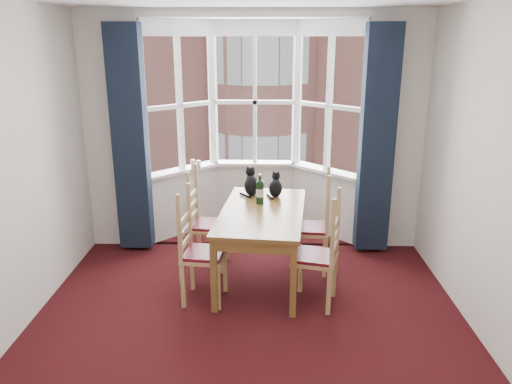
{
  "coord_description": "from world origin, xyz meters",
  "views": [
    {
      "loc": [
        0.14,
        -3.58,
        2.49
      ],
      "look_at": [
        0.05,
        1.05,
        1.05
      ],
      "focal_mm": 35.0,
      "sensor_mm": 36.0,
      "label": 1
    }
  ],
  "objects_px": {
    "chair_left_far": "(202,226)",
    "candle_tall": "(193,164)",
    "chair_right_far": "(318,230)",
    "cat_left": "(252,184)",
    "candle_short": "(199,165)",
    "chair_right_near": "(324,259)",
    "cat_right": "(276,187)",
    "chair_left_near": "(195,255)",
    "wine_bottle": "(260,191)",
    "dining_table": "(262,218)"
  },
  "relations": [
    {
      "from": "chair_left_far",
      "to": "candle_tall",
      "type": "distance_m",
      "value": 1.11
    },
    {
      "from": "chair_right_far",
      "to": "candle_tall",
      "type": "bearing_deg",
      "value": 144.66
    },
    {
      "from": "cat_left",
      "to": "candle_short",
      "type": "relative_size",
      "value": 3.12
    },
    {
      "from": "chair_right_near",
      "to": "cat_left",
      "type": "relative_size",
      "value": 2.76
    },
    {
      "from": "cat_right",
      "to": "candle_tall",
      "type": "relative_size",
      "value": 2.35
    },
    {
      "from": "chair_right_far",
      "to": "candle_tall",
      "type": "distance_m",
      "value": 1.91
    },
    {
      "from": "chair_left_near",
      "to": "cat_right",
      "type": "bearing_deg",
      "value": 49.39
    },
    {
      "from": "chair_left_near",
      "to": "wine_bottle",
      "type": "height_order",
      "value": "wine_bottle"
    },
    {
      "from": "chair_left_far",
      "to": "cat_left",
      "type": "relative_size",
      "value": 2.76
    },
    {
      "from": "cat_left",
      "to": "chair_left_near",
      "type": "bearing_deg",
      "value": -118.34
    },
    {
      "from": "chair_right_near",
      "to": "chair_right_far",
      "type": "height_order",
      "value": "same"
    },
    {
      "from": "cat_right",
      "to": "cat_left",
      "type": "bearing_deg",
      "value": 169.91
    },
    {
      "from": "candle_tall",
      "to": "dining_table",
      "type": "bearing_deg",
      "value": -55.44
    },
    {
      "from": "chair_right_near",
      "to": "wine_bottle",
      "type": "bearing_deg",
      "value": 129.89
    },
    {
      "from": "chair_right_far",
      "to": "cat_left",
      "type": "height_order",
      "value": "cat_left"
    },
    {
      "from": "chair_right_near",
      "to": "wine_bottle",
      "type": "height_order",
      "value": "wine_bottle"
    },
    {
      "from": "wine_bottle",
      "to": "candle_short",
      "type": "height_order",
      "value": "wine_bottle"
    },
    {
      "from": "chair_left_near",
      "to": "candle_short",
      "type": "distance_m",
      "value": 1.85
    },
    {
      "from": "chair_right_far",
      "to": "candle_tall",
      "type": "height_order",
      "value": "candle_tall"
    },
    {
      "from": "wine_bottle",
      "to": "candle_tall",
      "type": "relative_size",
      "value": 2.64
    },
    {
      "from": "chair_right_far",
      "to": "candle_short",
      "type": "distance_m",
      "value": 1.87
    },
    {
      "from": "dining_table",
      "to": "chair_right_near",
      "type": "height_order",
      "value": "chair_right_near"
    },
    {
      "from": "chair_right_far",
      "to": "cat_left",
      "type": "bearing_deg",
      "value": 158.39
    },
    {
      "from": "wine_bottle",
      "to": "candle_short",
      "type": "relative_size",
      "value": 3.07
    },
    {
      "from": "chair_right_near",
      "to": "wine_bottle",
      "type": "distance_m",
      "value": 1.07
    },
    {
      "from": "chair_left_far",
      "to": "chair_right_near",
      "type": "relative_size",
      "value": 1.0
    },
    {
      "from": "cat_right",
      "to": "chair_right_near",
      "type": "bearing_deg",
      "value": -65.83
    },
    {
      "from": "cat_right",
      "to": "candle_short",
      "type": "distance_m",
      "value": 1.3
    },
    {
      "from": "chair_left_near",
      "to": "candle_short",
      "type": "xyz_separation_m",
      "value": [
        -0.18,
        1.78,
        0.45
      ]
    },
    {
      "from": "chair_left_near",
      "to": "candle_short",
      "type": "relative_size",
      "value": 8.63
    },
    {
      "from": "chair_left_near",
      "to": "cat_left",
      "type": "height_order",
      "value": "cat_left"
    },
    {
      "from": "chair_right_far",
      "to": "candle_short",
      "type": "height_order",
      "value": "candle_short"
    },
    {
      "from": "wine_bottle",
      "to": "cat_left",
      "type": "bearing_deg",
      "value": 107.49
    },
    {
      "from": "wine_bottle",
      "to": "candle_short",
      "type": "xyz_separation_m",
      "value": [
        -0.8,
        1.12,
        0.0
      ]
    },
    {
      "from": "chair_right_near",
      "to": "candle_short",
      "type": "relative_size",
      "value": 8.63
    },
    {
      "from": "chair_right_near",
      "to": "cat_right",
      "type": "relative_size",
      "value": 3.15
    },
    {
      "from": "dining_table",
      "to": "chair_left_near",
      "type": "xyz_separation_m",
      "value": [
        -0.65,
        -0.45,
        -0.22
      ]
    },
    {
      "from": "chair_left_near",
      "to": "cat_left",
      "type": "relative_size",
      "value": 2.76
    },
    {
      "from": "dining_table",
      "to": "candle_short",
      "type": "bearing_deg",
      "value": 121.83
    },
    {
      "from": "cat_left",
      "to": "candle_tall",
      "type": "xyz_separation_m",
      "value": [
        -0.77,
        0.78,
        0.03
      ]
    },
    {
      "from": "candle_tall",
      "to": "chair_left_far",
      "type": "bearing_deg",
      "value": -77.48
    },
    {
      "from": "chair_left_near",
      "to": "candle_short",
      "type": "bearing_deg",
      "value": 95.69
    },
    {
      "from": "dining_table",
      "to": "chair_right_far",
      "type": "height_order",
      "value": "chair_right_far"
    },
    {
      "from": "chair_right_far",
      "to": "chair_right_near",
      "type": "bearing_deg",
      "value": -91.44
    },
    {
      "from": "chair_left_far",
      "to": "candle_tall",
      "type": "bearing_deg",
      "value": 102.52
    },
    {
      "from": "wine_bottle",
      "to": "candle_short",
      "type": "bearing_deg",
      "value": 125.59
    },
    {
      "from": "chair_right_far",
      "to": "candle_short",
      "type": "bearing_deg",
      "value": 142.61
    },
    {
      "from": "chair_right_far",
      "to": "cat_right",
      "type": "distance_m",
      "value": 0.67
    },
    {
      "from": "chair_left_far",
      "to": "wine_bottle",
      "type": "xyz_separation_m",
      "value": [
        0.65,
        -0.11,
        0.45
      ]
    },
    {
      "from": "dining_table",
      "to": "cat_left",
      "type": "distance_m",
      "value": 0.58
    }
  ]
}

